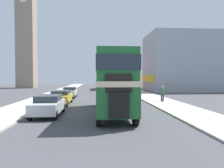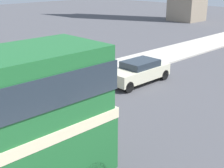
% 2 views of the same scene
% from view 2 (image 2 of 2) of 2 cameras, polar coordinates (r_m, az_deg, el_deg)
% --- Properties ---
extents(car_parked_mid, '(1.82, 4.56, 1.37)m').
position_cam_2_polar(car_parked_mid, '(14.36, -14.24, -3.44)').
color(car_parked_mid, gold).
rests_on(car_parked_mid, ground_plane).
extents(car_parked_far, '(1.66, 4.10, 1.36)m').
position_cam_2_polar(car_parked_far, '(18.63, 4.89, 2.33)').
color(car_parked_far, beige).
rests_on(car_parked_far, ground_plane).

